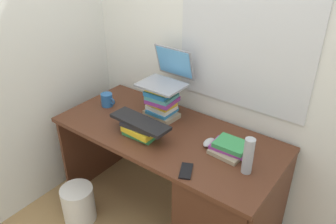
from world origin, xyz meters
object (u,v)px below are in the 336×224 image
Objects in this scene: book_stack_tall at (162,102)px; mug at (107,100)px; laptop at (167,75)px; wastebasket at (79,204)px; keyboard at (140,122)px; cell_phone at (186,171)px; book_stack_side at (230,148)px; book_stack_keyboard_riser at (140,130)px; water_bottle at (248,156)px; computer_mouse at (209,142)px; desk at (214,197)px.

book_stack_tall is 0.45m from mug.
laptop is 1.15m from wastebasket.
keyboard is 0.84m from wastebasket.
cell_phone is (0.48, -0.40, -0.12)m from book_stack_tall.
cell_phone is (-0.11, -0.30, -0.03)m from book_stack_side.
keyboard reaches higher than book_stack_side.
mug is at bearing 101.66° from wastebasket.
book_stack_keyboard_riser reaches higher than cell_phone.
water_bottle is 1.61× the size of cell_phone.
book_stack_tall reaches higher than computer_mouse.
book_stack_keyboard_riser is at bearing -18.90° from mug.
book_stack_tall is 0.47m from computer_mouse.
book_stack_side reaches higher than desk.
computer_mouse is at bearing 23.59° from book_stack_keyboard_riser.
book_stack_tall reaches higher than book_stack_keyboard_riser.
book_stack_side is 2.27× the size of computer_mouse.
book_stack_keyboard_riser is 0.45m from computer_mouse.
mug is 0.93× the size of cell_phone.
desk is 0.64m from book_stack_keyboard_riser.
water_bottle is at bearing -18.89° from laptop.
laptop is (-0.59, 0.15, 0.27)m from book_stack_side.
book_stack_keyboard_riser reaches higher than book_stack_side.
desk is 6.22× the size of book_stack_tall.
computer_mouse is 0.36× the size of wastebasket.
book_stack_side is 0.83× the size of wastebasket.
laptop is 2.90× the size of computer_mouse.
water_bottle is (0.71, 0.08, 0.06)m from book_stack_keyboard_riser.
book_stack_keyboard_riser is at bearing 138.27° from cell_phone.
mug is (-0.47, 0.16, 0.00)m from book_stack_keyboard_riser.
wastebasket is (-0.34, -0.58, -0.71)m from book_stack_tall.
cell_phone is at bearing -13.18° from keyboard.
book_stack_tall is 1.00× the size of book_stack_keyboard_riser.
laptop is at bearing 160.78° from computer_mouse.
water_bottle is at bearing -14.70° from book_stack_tall.
cell_phone is at bearing -110.02° from book_stack_side.
computer_mouse is at bearing 25.49° from keyboard.
book_stack_side is at bearing -14.53° from laptop.
book_stack_keyboard_riser is 1.97× the size of mug.
water_bottle is at bearing -18.40° from computer_mouse.
book_stack_tall is at bearing 114.11° from cell_phone.
water_bottle is (0.16, -0.10, 0.07)m from book_stack_side.
book_stack_tall is 0.61m from book_stack_side.
keyboard is (-0.51, -0.11, 0.44)m from desk.
computer_mouse is at bearing 31.42° from wastebasket.
mug is 0.57× the size of water_bottle.
book_stack_tall is at bearing 98.06° from book_stack_keyboard_riser.
desk is 6.20× the size of book_stack_keyboard_riser.
computer_mouse reaches higher than wastebasket.
water_bottle reaches higher than book_stack_keyboard_riser.
book_stack_tall is at bearing 163.35° from desk.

